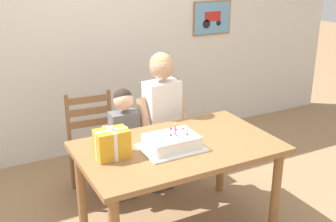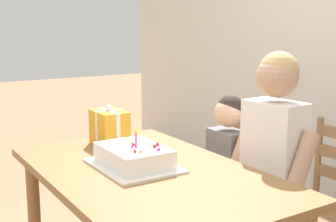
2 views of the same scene
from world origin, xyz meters
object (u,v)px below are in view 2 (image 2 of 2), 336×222
Objects in this scene: child_older at (274,151)px; chair_left at (235,174)px; child_younger at (228,164)px; gift_box_red_large at (109,128)px; chair_right at (329,213)px; birthday_cake at (134,157)px; dining_table at (148,190)px.

chair_left is at bearing 157.72° from child_older.
child_younger reaches higher than chair_left.
child_younger is at bearing 61.18° from gift_box_red_large.
chair_right is 0.71× the size of child_older.
chair_right is at bearing 22.86° from child_younger.
birthday_cake is 0.43× the size of child_younger.
chair_right is 0.61m from child_younger.
child_older is (0.19, 0.63, 0.14)m from dining_table.
chair_left is at bearing -180.00° from chair_right.
chair_left is at bearing 81.19° from gift_box_red_large.
birthday_cake is 0.99m from chair_left.
gift_box_red_large is at bearing 170.32° from birthday_cake.
child_older reaches higher than dining_table.
child_younger reaches higher than gift_box_red_large.
birthday_cake reaches higher than chair_left.
dining_table is 1.42× the size of child_younger.
child_older is at bearing 40.83° from gift_box_red_large.
gift_box_red_large reaches higher than dining_table.
chair_left is at bearing 108.42° from birthday_cake.
child_younger is (-0.17, 0.63, -0.02)m from dining_table.
gift_box_red_large is 0.26× the size of chair_left.
birthday_cake is at bearing -111.42° from child_older.
chair_right is 0.90× the size of child_younger.
birthday_cake is (-0.07, -0.03, 0.15)m from dining_table.
dining_table is 1.58× the size of chair_left.
child_younger reaches higher than dining_table.
child_younger is (-0.10, 0.66, -0.17)m from birthday_cake.
gift_box_red_large is (-0.42, 0.07, 0.05)m from birthday_cake.
chair_left reaches higher than dining_table.
child_younger is at bearing 179.91° from child_older.
chair_left is 0.90× the size of child_younger.
child_younger is at bearing -157.14° from chair_right.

